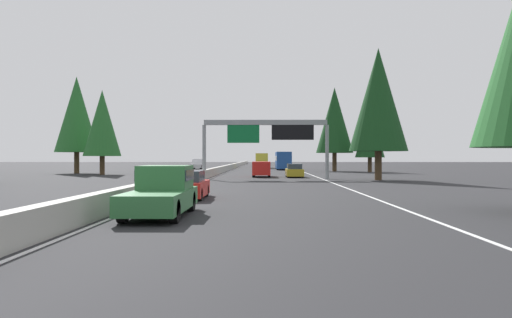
# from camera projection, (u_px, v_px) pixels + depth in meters

# --- Properties ---
(ground_plane) EXTENTS (320.00, 320.00, 0.00)m
(ground_plane) POSITION_uv_depth(u_px,v_px,m) (221.00, 174.00, 65.87)
(ground_plane) COLOR #262628
(median_barrier) EXTENTS (180.00, 0.56, 0.90)m
(median_barrier) POSITION_uv_depth(u_px,v_px,m) (229.00, 167.00, 85.87)
(median_barrier) COLOR #ADAAA3
(median_barrier) RESTS_ON ground
(shoulder_stripe_right) EXTENTS (160.00, 0.16, 0.01)m
(shoulder_stripe_right) POSITION_uv_depth(u_px,v_px,m) (302.00, 172.00, 75.69)
(shoulder_stripe_right) COLOR silver
(shoulder_stripe_right) RESTS_ON ground
(shoulder_stripe_median) EXTENTS (160.00, 0.16, 0.01)m
(shoulder_stripe_median) POSITION_uv_depth(u_px,v_px,m) (228.00, 171.00, 75.87)
(shoulder_stripe_median) COLOR silver
(shoulder_stripe_median) RESTS_ON ground
(sign_gantry_overhead) EXTENTS (0.50, 12.68, 5.91)m
(sign_gantry_overhead) POSITION_uv_depth(u_px,v_px,m) (267.00, 132.00, 49.84)
(sign_gantry_overhead) COLOR gray
(sign_gantry_overhead) RESTS_ON ground
(pickup_far_center) EXTENTS (5.60, 2.00, 1.86)m
(pickup_far_center) POSITION_uv_depth(u_px,v_px,m) (162.00, 191.00, 18.67)
(pickup_far_center) COLOR #2D6B38
(pickup_far_center) RESTS_ON ground
(sedan_mid_right) EXTENTS (4.40, 1.80, 1.47)m
(sedan_mid_right) POSITION_uv_depth(u_px,v_px,m) (188.00, 186.00, 26.28)
(sedan_mid_right) COLOR red
(sedan_mid_right) RESTS_ON ground
(minivan_near_right) EXTENTS (5.00, 1.95, 1.69)m
(minivan_near_right) POSITION_uv_depth(u_px,v_px,m) (261.00, 168.00, 55.27)
(minivan_near_right) COLOR red
(minivan_near_right) RESTS_ON ground
(bus_mid_center) EXTENTS (11.50, 2.55, 3.10)m
(bus_mid_center) POSITION_uv_depth(u_px,v_px,m) (283.00, 160.00, 88.47)
(bus_mid_center) COLOR #1E4793
(bus_mid_center) RESTS_ON ground
(sedan_distant_b) EXTENTS (4.40, 1.80, 1.47)m
(sedan_distant_b) POSITION_uv_depth(u_px,v_px,m) (294.00, 171.00, 54.20)
(sedan_distant_b) COLOR #AD931E
(sedan_distant_b) RESTS_ON ground
(box_truck_far_right) EXTENTS (8.50, 2.40, 2.95)m
(box_truck_far_right) POSITION_uv_depth(u_px,v_px,m) (262.00, 160.00, 100.48)
(box_truck_far_right) COLOR gold
(box_truck_far_right) RESTS_ON ground
(oncoming_near) EXTENTS (5.60, 2.00, 1.86)m
(oncoming_near) POSITION_uv_depth(u_px,v_px,m) (198.00, 164.00, 92.85)
(oncoming_near) COLOR silver
(oncoming_near) RESTS_ON ground
(conifer_right_near) EXTENTS (5.53, 5.53, 12.58)m
(conifer_right_near) POSITION_uv_depth(u_px,v_px,m) (378.00, 100.00, 47.35)
(conifer_right_near) COLOR #4C3823
(conifer_right_near) RESTS_ON ground
(conifer_right_mid) EXTENTS (5.71, 5.71, 12.98)m
(conifer_right_mid) POSITION_uv_depth(u_px,v_px,m) (335.00, 120.00, 76.97)
(conifer_right_mid) COLOR #4C3823
(conifer_right_mid) RESTS_ON ground
(conifer_right_far) EXTENTS (4.30, 4.30, 9.77)m
(conifer_right_far) POSITION_uv_depth(u_px,v_px,m) (370.00, 132.00, 73.20)
(conifer_right_far) COLOR #4C3823
(conifer_right_far) RESTS_ON ground
(conifer_left_near) EXTENTS (4.65, 4.65, 10.58)m
(conifer_left_near) POSITION_uv_depth(u_px,v_px,m) (102.00, 123.00, 62.09)
(conifer_left_near) COLOR #4C3823
(conifer_left_near) RESTS_ON ground
(conifer_left_mid) EXTENTS (5.74, 5.74, 13.03)m
(conifer_left_mid) POSITION_uv_depth(u_px,v_px,m) (77.00, 115.00, 66.95)
(conifer_left_mid) COLOR #4C3823
(conifer_left_mid) RESTS_ON ground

